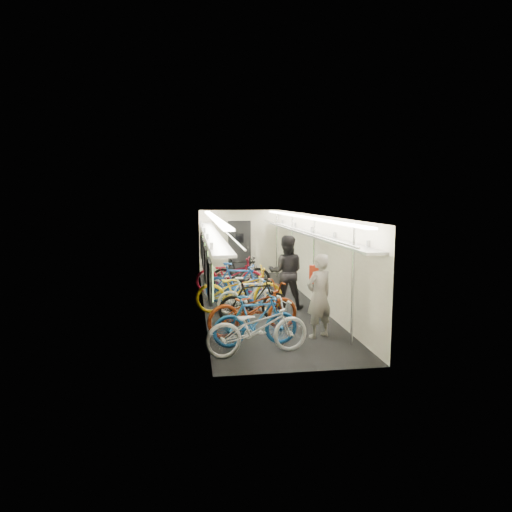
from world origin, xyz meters
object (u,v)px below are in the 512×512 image
object	(u,v)px
bicycle_1	(255,321)
backpack	(315,275)
bicycle_0	(257,327)
passenger_near	(319,296)
passenger_mid	(286,272)

from	to	relation	value
bicycle_1	backpack	xyz separation A→B (m)	(1.33, 0.55, 0.78)
bicycle_0	backpack	xyz separation A→B (m)	(1.36, 1.03, 0.77)
passenger_near	backpack	size ratio (longest dim) A/B	4.54
passenger_mid	backpack	world-z (taller)	passenger_mid
passenger_near	backpack	distance (m)	0.45
passenger_near	backpack	world-z (taller)	passenger_near
passenger_mid	backpack	xyz separation A→B (m)	(0.12, -2.35, 0.33)
bicycle_1	passenger_near	world-z (taller)	passenger_near
bicycle_0	passenger_mid	size ratio (longest dim) A/B	1.02
bicycle_0	passenger_mid	world-z (taller)	passenger_mid
backpack	bicycle_0	bearing A→B (deg)	-128.08
bicycle_0	bicycle_1	distance (m)	0.48
bicycle_1	passenger_mid	bearing A→B (deg)	-28.00
bicycle_1	passenger_mid	xyz separation A→B (m)	(1.21, 2.90, 0.45)
bicycle_0	passenger_near	bearing A→B (deg)	-68.64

